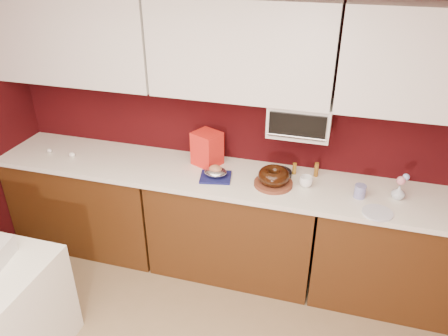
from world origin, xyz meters
TOP-DOWN VIEW (x-y plane):
  - wall_back at (0.00, 2.25)m, footprint 4.00×0.02m
  - base_cabinet_left at (-1.33, 1.94)m, footprint 1.31×0.58m
  - base_cabinet_center at (0.00, 1.94)m, footprint 1.31×0.58m
  - base_cabinet_right at (1.33, 1.94)m, footprint 1.31×0.58m
  - countertop at (0.00, 1.94)m, footprint 4.00×0.62m
  - upper_cabinet_left at (-1.33, 2.08)m, footprint 1.31×0.33m
  - upper_cabinet_center at (0.00, 2.08)m, footprint 1.31×0.33m
  - upper_cabinet_right at (1.33, 2.08)m, footprint 1.31×0.33m
  - toaster_oven at (0.45, 2.10)m, footprint 0.45×0.30m
  - toaster_oven_door at (0.45, 1.94)m, footprint 0.40×0.02m
  - toaster_oven_handle at (0.45, 1.93)m, footprint 0.42×0.02m
  - cake_base at (0.31, 1.90)m, footprint 0.36×0.36m
  - bundt_cake at (0.31, 1.90)m, footprint 0.30×0.30m
  - navy_towel at (-0.13, 1.88)m, footprint 0.27×0.24m
  - foil_ham_nest at (-0.13, 1.88)m, footprint 0.20×0.18m
  - roasted_ham at (-0.13, 1.88)m, footprint 0.12×0.11m
  - pandoro_box at (-0.27, 2.09)m, footprint 0.26×0.25m
  - dark_pan at (0.33, 2.05)m, footprint 0.27×0.27m
  - coffee_mug at (0.55, 1.95)m, footprint 0.12×0.12m
  - blue_jar at (0.94, 1.90)m, footprint 0.10×0.10m
  - flower_vase at (1.20, 1.96)m, footprint 0.08×0.08m
  - flower_pink at (1.20, 1.96)m, footprint 0.06×0.06m
  - flower_blue at (1.23, 1.98)m, footprint 0.05×0.05m
  - china_plate at (1.06, 1.72)m, footprint 0.25×0.25m
  - amber_bottle at (0.44, 2.11)m, footprint 0.04×0.04m
  - egg_left at (-1.64, 1.90)m, footprint 0.05×0.04m
  - egg_right at (-1.40, 1.88)m, footprint 0.07×0.06m
  - amber_bottle_tall at (0.61, 2.12)m, footprint 0.04×0.04m

SIDE VIEW (x-z plane):
  - base_cabinet_left at x=-1.33m, z-range 0.00..0.86m
  - base_cabinet_center at x=0.00m, z-range 0.00..0.86m
  - base_cabinet_right at x=1.33m, z-range 0.00..0.86m
  - countertop at x=0.00m, z-range 0.86..0.90m
  - china_plate at x=1.06m, z-range 0.90..0.91m
  - navy_towel at x=-0.13m, z-range 0.90..0.92m
  - cake_base at x=0.31m, z-range 0.90..0.93m
  - dark_pan at x=0.33m, z-range 0.90..0.94m
  - egg_left at x=-1.64m, z-range 0.90..0.94m
  - egg_right at x=-1.40m, z-range 0.90..0.94m
  - amber_bottle at x=0.44m, z-range 0.90..0.99m
  - coffee_mug at x=0.55m, z-range 0.90..1.00m
  - blue_jar at x=0.94m, z-range 0.90..1.00m
  - foil_ham_nest at x=-0.13m, z-range 0.92..0.99m
  - flower_vase at x=1.20m, z-range 0.90..1.01m
  - amber_bottle_tall at x=0.61m, z-range 0.90..1.01m
  - bundt_cake at x=0.31m, z-range 0.93..1.03m
  - roasted_ham at x=-0.13m, z-range 0.95..1.01m
  - pandoro_box at x=-0.27m, z-range 0.90..1.18m
  - flower_pink at x=1.20m, z-range 1.02..1.08m
  - flower_blue at x=1.23m, z-range 1.05..1.09m
  - wall_back at x=0.00m, z-range 0.00..2.50m
  - toaster_oven_handle at x=0.45m, z-range 1.29..1.31m
  - toaster_oven at x=0.45m, z-range 1.25..1.50m
  - toaster_oven_door at x=0.45m, z-range 1.28..1.47m
  - upper_cabinet_left at x=-1.33m, z-range 1.50..2.20m
  - upper_cabinet_center at x=0.00m, z-range 1.50..2.20m
  - upper_cabinet_right at x=1.33m, z-range 1.50..2.20m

